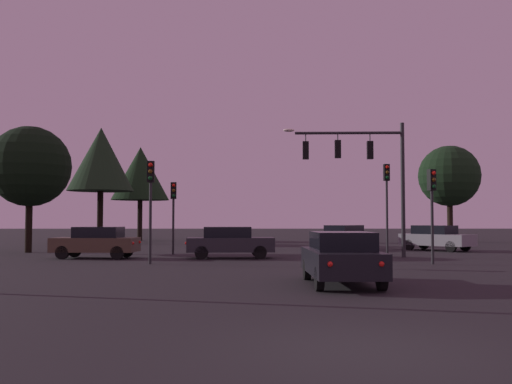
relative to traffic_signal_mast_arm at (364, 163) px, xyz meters
name	(u,v)px	position (x,y,z in m)	size (l,w,h in m)	color
ground_plane	(279,252)	(-4.03, 4.70, -4.71)	(168.00, 168.00, 0.00)	black
traffic_signal_mast_arm	(364,163)	(0.00, 0.00, 0.00)	(6.04, 0.51, 6.71)	#232326
traffic_light_corner_left	(173,203)	(-9.86, 2.34, -1.95)	(0.34, 0.38, 3.88)	#232326
traffic_light_corner_right	(151,191)	(-9.94, -4.16, -1.63)	(0.32, 0.36, 4.35)	#232326
traffic_light_median	(432,196)	(1.94, -4.39, -1.87)	(0.37, 0.39, 3.99)	#232326
traffic_light_far_side	(387,191)	(1.65, 2.19, -1.29)	(0.32, 0.36, 4.87)	#232326
car_nearside_lane	(341,257)	(-3.11, -11.78, -3.92)	(1.90, 4.31, 1.52)	black
car_crossing_left	(230,242)	(-6.71, -0.62, -3.92)	(4.33, 1.97, 1.52)	#232328
car_crossing_right	(96,242)	(-13.17, -0.63, -3.92)	(4.15, 2.00, 1.52)	#473828
car_far_lane	(436,237)	(5.50, 5.91, -3.92)	(4.09, 4.39, 1.52)	gray
car_parked_lot	(343,237)	(0.12, 7.29, -3.92)	(4.23, 4.64, 1.52)	#0F1947
tree_behind_sign	(449,176)	(10.95, 18.73, 0.79)	(5.08, 5.08, 8.07)	black
tree_left_far	(101,160)	(-17.51, 16.22, 1.89)	(5.16, 5.16, 9.14)	black
tree_center_horizon	(140,174)	(-15.53, 22.02, 1.25)	(5.12, 5.12, 8.35)	black
tree_right_cluster	(30,167)	(-18.34, 4.20, 0.18)	(4.60, 4.60, 7.22)	black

